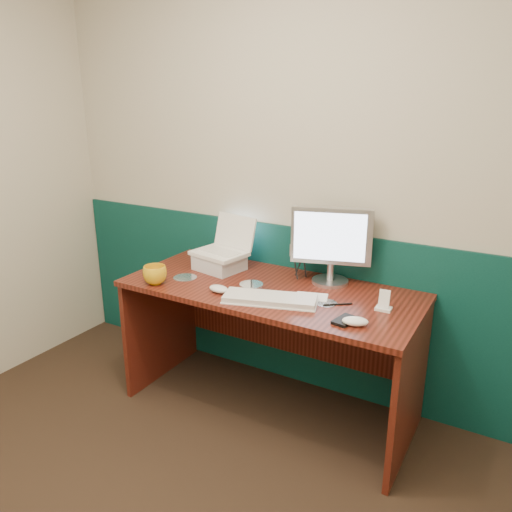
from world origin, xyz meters
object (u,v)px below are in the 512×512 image
Objects in this scene: keyboard at (270,299)px; camcorder at (300,259)px; laptop at (219,235)px; monitor at (332,245)px; desk at (269,350)px; mug at (155,275)px.

camcorder reaches higher than keyboard.
monitor is (0.65, 0.12, 0.00)m from laptop.
desk is 0.72m from laptop.
laptop is at bearing 133.22° from keyboard.
laptop is 1.37× the size of camcorder.
laptop is at bearing 64.77° from mug.
desk is 12.34× the size of mug.
monitor is at bearing 51.01° from keyboard.
camcorder is at bearing 37.18° from mug.
camcorder is (-0.02, 0.40, 0.10)m from keyboard.
laptop is at bearing -157.17° from camcorder.
laptop is 0.49m from camcorder.
monitor is 0.97m from mug.
desk is 7.38× the size of camcorder.
laptop reaches higher than mug.
laptop is 2.29× the size of mug.
camcorder is at bearing 75.97° from keyboard.
keyboard is at bearing -61.62° from desk.
monitor reaches higher than camcorder.
camcorder is at bearing 24.86° from laptop.
camcorder is at bearing 163.93° from monitor.
desk is 5.40× the size of laptop.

